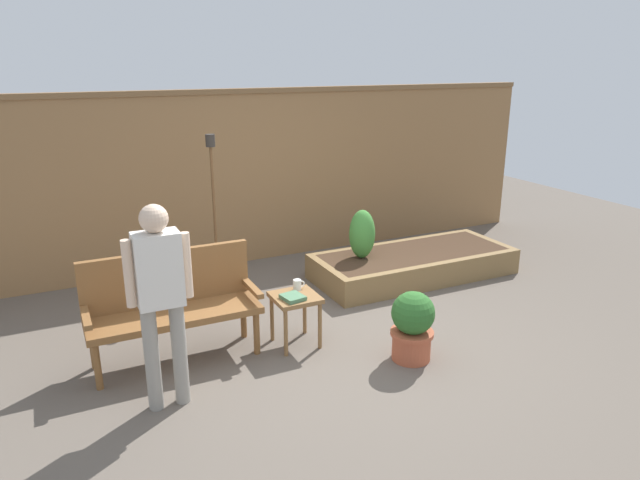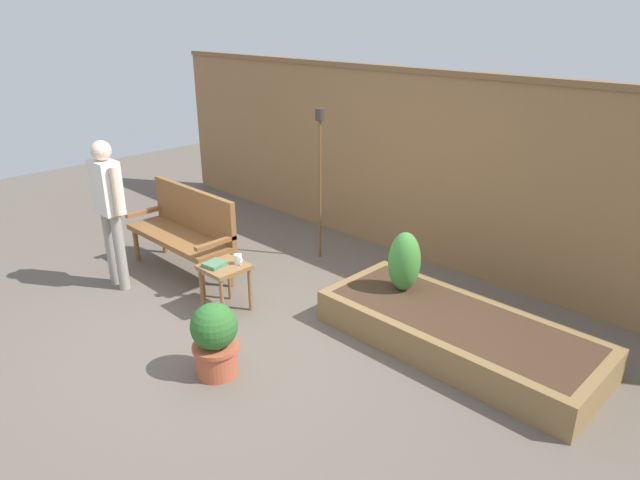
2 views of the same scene
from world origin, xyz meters
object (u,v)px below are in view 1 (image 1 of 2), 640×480
side_table (295,304)px  book_on_table (293,297)px  garden_bench (171,299)px  person_by_bench (160,290)px  shrub_near_bench (362,234)px  potted_boxwood (412,325)px  tiki_torch (213,186)px  cup_on_table (298,285)px

side_table → book_on_table: 0.13m
garden_bench → person_by_bench: (-0.20, -0.73, 0.39)m
shrub_near_bench → garden_bench: bearing=-160.8°
garden_bench → shrub_near_bench: (2.34, 0.82, 0.04)m
garden_bench → shrub_near_bench: size_ratio=2.53×
garden_bench → potted_boxwood: size_ratio=2.32×
potted_boxwood → tiki_torch: 2.64m
side_table → shrub_near_bench: shrub_near_bench is taller
cup_on_table → potted_boxwood: potted_boxwood is taller
person_by_bench → cup_on_table: bearing=24.0°
tiki_torch → garden_bench: bearing=-120.5°
shrub_near_bench → tiki_torch: size_ratio=0.33×
tiki_torch → shrub_near_bench: bearing=-17.4°
book_on_table → garden_bench: bearing=152.2°
tiki_torch → person_by_bench: 2.28m
side_table → shrub_near_bench: bearing=39.6°
cup_on_table → side_table: bearing=-122.8°
tiki_torch → person_by_bench: size_ratio=1.12×
side_table → cup_on_table: cup_on_table is taller
potted_boxwood → shrub_near_bench: bearing=73.9°
book_on_table → person_by_bench: 1.33m
book_on_table → shrub_near_bench: shrub_near_bench is taller
side_table → tiki_torch: (-0.27, 1.57, 0.80)m
garden_bench → person_by_bench: person_by_bench is taller
garden_bench → tiki_torch: size_ratio=0.82×
person_by_bench → book_on_table: bearing=18.8°
side_table → potted_boxwood: potted_boxwood is taller
garden_bench → side_table: size_ratio=3.00×
cup_on_table → potted_boxwood: bearing=-48.1°
shrub_near_bench → person_by_bench: bearing=-148.7°
side_table → tiki_torch: bearing=99.7°
potted_boxwood → person_by_bench: person_by_bench is taller
garden_bench → potted_boxwood: bearing=-27.3°
side_table → book_on_table: size_ratio=2.46×
person_by_bench → side_table: bearing=20.8°
side_table → person_by_bench: bearing=-159.2°
shrub_near_bench → potted_boxwood: bearing=-106.1°
tiki_torch → person_by_bench: bearing=-115.6°
garden_bench → person_by_bench: size_ratio=0.92×
book_on_table → shrub_near_bench: (1.36, 1.15, 0.09)m
potted_boxwood → book_on_table: bearing=143.8°
side_table → tiki_torch: tiki_torch is taller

